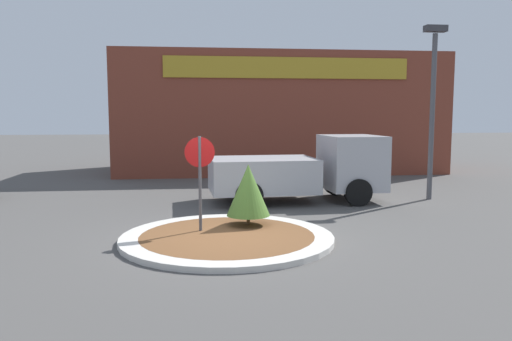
{
  "coord_description": "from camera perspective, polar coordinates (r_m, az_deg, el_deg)",
  "views": [
    {
      "loc": [
        -0.62,
        -10.67,
        2.75
      ],
      "look_at": [
        0.94,
        2.58,
        1.24
      ],
      "focal_mm": 35.0,
      "sensor_mm": 36.0,
      "label": 1
    }
  ],
  "objects": [
    {
      "name": "island_shrub",
      "position": [
        11.82,
        -0.89,
        -2.23
      ],
      "size": [
        1.03,
        1.03,
        1.46
      ],
      "color": "brown",
      "rests_on": "traffic_island"
    },
    {
      "name": "traffic_island",
      "position": [
        11.02,
        -3.31,
        -7.69
      ],
      "size": [
        4.66,
        4.66,
        0.12
      ],
      "color": "beige",
      "rests_on": "ground_plane"
    },
    {
      "name": "light_pole",
      "position": [
        17.02,
        19.56,
        7.92
      ],
      "size": [
        0.7,
        0.3,
        5.53
      ],
      "color": "#4C4C51",
      "rests_on": "ground_plane"
    },
    {
      "name": "ground_plane",
      "position": [
        11.04,
        -3.31,
        -8.0
      ],
      "size": [
        120.0,
        120.0,
        0.0
      ],
      "primitive_type": "plane",
      "color": "#514F4C"
    },
    {
      "name": "storefront_building",
      "position": [
        24.82,
        2.39,
        6.5
      ],
      "size": [
        15.18,
        6.07,
        5.55
      ],
      "color": "brown",
      "rests_on": "ground_plane"
    },
    {
      "name": "stop_sign",
      "position": [
        11.24,
        -6.43,
        0.32
      ],
      "size": [
        0.67,
        0.07,
        2.26
      ],
      "color": "#4C4C51",
      "rests_on": "ground_plane"
    },
    {
      "name": "utility_truck",
      "position": [
        15.8,
        5.45,
        0.1
      ],
      "size": [
        5.49,
        2.56,
        2.08
      ],
      "rotation": [
        0.0,
        0.0,
        0.05
      ],
      "color": "#B2B2B7",
      "rests_on": "ground_plane"
    }
  ]
}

